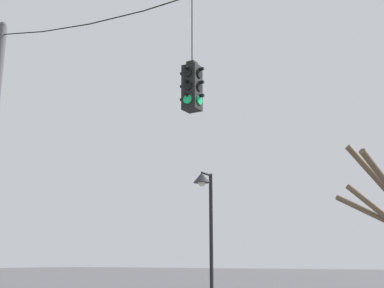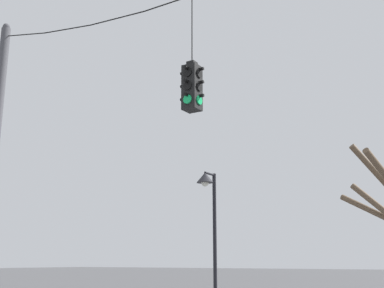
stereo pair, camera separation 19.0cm
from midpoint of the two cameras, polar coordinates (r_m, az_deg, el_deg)
traffic_light_near_right_pole at (r=10.47m, az=0.52°, el=6.77°), size 0.58×0.58×2.73m
street_lamp at (r=15.57m, az=2.34°, el=-6.86°), size 0.55×0.94×4.57m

